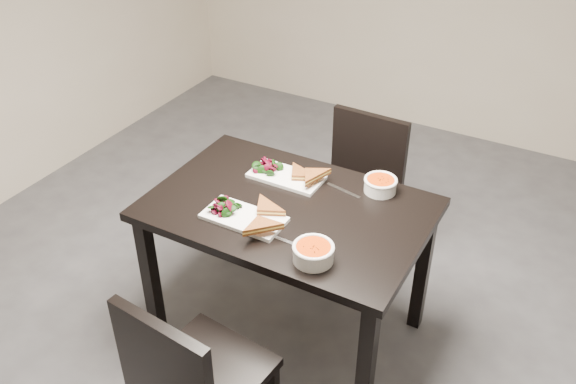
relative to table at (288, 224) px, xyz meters
The scene contains 14 objects.
ground 0.74m from the table, 12.97° to the right, with size 5.00×5.00×0.00m, color #47474C.
table is the anchor object (origin of this frame).
chair_near 0.80m from the table, 87.69° to the right, with size 0.46×0.46×0.85m.
chair_far 0.70m from the table, 86.05° to the left, with size 0.43×0.43×0.85m.
plate_near 0.24m from the table, 121.75° to the right, with size 0.35×0.17×0.02m, color white.
sandwich_near 0.22m from the table, 105.64° to the right, with size 0.17×0.13×0.06m, color #9B4C20, non-canonical shape.
salad_near 0.31m from the table, 139.62° to the right, with size 0.11×0.10×0.05m, color black, non-canonical shape.
soup_bowl_near 0.40m from the table, 46.15° to the right, with size 0.16×0.16×0.07m.
cutlery_near 0.28m from the table, 57.47° to the right, with size 0.18×0.02×0.00m, color silver.
plate_far 0.24m from the table, 121.45° to the left, with size 0.34×0.17×0.02m, color white.
sandwich_far 0.23m from the table, 105.93° to the left, with size 0.17×0.13×0.06m, color #9B4C20, non-canonical shape.
salad_far 0.32m from the table, 138.96° to the left, with size 0.11×0.10×0.05m, color black, non-canonical shape.
soup_bowl_far 0.45m from the table, 44.17° to the left, with size 0.15×0.15×0.07m.
cutlery_far 0.29m from the table, 53.67° to the left, with size 0.18×0.02×0.00m, color silver.
Camera 1 is at (0.71, -1.83, 2.29)m, focal length 38.66 mm.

